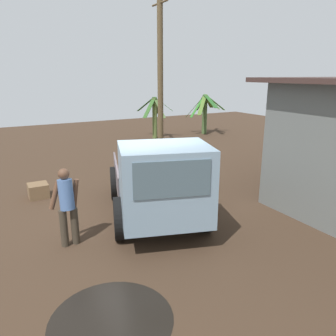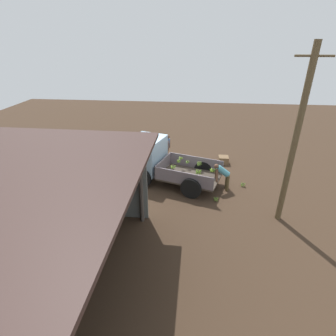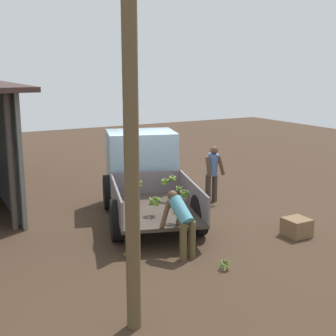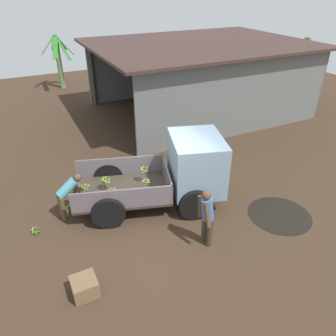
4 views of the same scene
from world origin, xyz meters
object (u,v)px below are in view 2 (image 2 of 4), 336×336
utility_pole (295,141)px  wooden_crate_0 (223,160)px  banana_bunch_on_ground_0 (216,199)px  person_foreground_visitor (167,147)px  person_worker_loading (223,175)px  person_bystander_near_shed (106,215)px  cargo_truck (155,159)px  banana_bunch_on_ground_1 (243,184)px

utility_pole → wooden_crate_0: bearing=-71.1°
banana_bunch_on_ground_0 → person_foreground_visitor: bearing=-56.0°
banana_bunch_on_ground_0 → person_worker_loading: bearing=-108.0°
person_bystander_near_shed → banana_bunch_on_ground_0: 4.89m
banana_bunch_on_ground_0 → wooden_crate_0: bearing=-99.5°
person_worker_loading → banana_bunch_on_ground_0: 1.28m
wooden_crate_0 → person_foreground_visitor: bearing=3.0°
person_bystander_near_shed → wooden_crate_0: bearing=-51.5°
person_worker_loading → person_bystander_near_shed: 5.72m
cargo_truck → person_bystander_near_shed: bearing=94.0°
utility_pole → person_foreground_visitor: 7.24m
person_bystander_near_shed → cargo_truck: bearing=-29.9°
person_foreground_visitor → banana_bunch_on_ground_1: 4.68m
person_foreground_visitor → person_worker_loading: bearing=-44.1°
cargo_truck → person_foreground_visitor: cargo_truck is taller
person_worker_loading → cargo_truck: bearing=-16.6°
person_bystander_near_shed → banana_bunch_on_ground_1: person_bystander_near_shed is taller
utility_pole → person_worker_loading: utility_pole is taller
banana_bunch_on_ground_0 → person_bystander_near_shed: bearing=33.3°
utility_pole → person_bystander_near_shed: bearing=14.5°
person_worker_loading → person_bystander_near_shed: size_ratio=0.81×
banana_bunch_on_ground_1 → wooden_crate_0: size_ratio=0.44×
banana_bunch_on_ground_0 → wooden_crate_0: (-0.66, -3.95, 0.10)m
utility_pole → banana_bunch_on_ground_1: bearing=-67.6°
cargo_truck → person_worker_loading: 3.38m
cargo_truck → person_bystander_near_shed: cargo_truck is taller
person_worker_loading → wooden_crate_0: bearing=-100.3°
person_worker_loading → wooden_crate_0: (-0.33, -2.92, -0.57)m
utility_pole → banana_bunch_on_ground_0: size_ratio=28.07×
person_foreground_visitor → banana_bunch_on_ground_0: size_ratio=7.28×
person_worker_loading → banana_bunch_on_ground_1: person_worker_loading is taller
utility_pole → wooden_crate_0: size_ratio=11.71×
utility_pole → wooden_crate_0: 6.05m
cargo_truck → utility_pole: bearing=170.1°
cargo_truck → person_worker_loading: cargo_truck is taller
person_worker_loading → wooden_crate_0: person_worker_loading is taller
cargo_truck → banana_bunch_on_ground_1: (-4.32, 0.39, -0.99)m
person_foreground_visitor → wooden_crate_0: (-3.22, -0.17, -0.71)m
banana_bunch_on_ground_1 → wooden_crate_0: (0.71, -2.56, 0.09)m
banana_bunch_on_ground_0 → cargo_truck: bearing=-31.2°
wooden_crate_0 → cargo_truck: bearing=31.1°
person_worker_loading → banana_bunch_on_ground_1: size_ratio=5.47×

